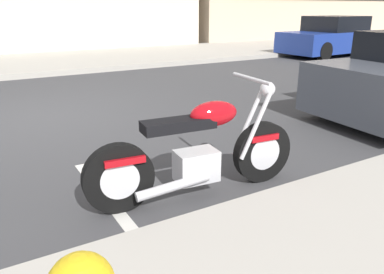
% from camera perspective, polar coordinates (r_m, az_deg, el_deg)
% --- Properties ---
extents(ground_plane, '(260.00, 260.00, 0.00)m').
position_cam_1_polar(ground_plane, '(6.80, -21.44, 2.67)').
color(ground_plane, '#3D3D3F').
extents(sidewalk_far_curb, '(120.00, 5.00, 0.14)m').
position_cam_1_polar(sidewalk_far_curb, '(18.44, 14.59, 13.09)').
color(sidewalk_far_curb, '#ADA89E').
rests_on(sidewalk_far_curb, ground).
extents(parking_stall_stripe, '(0.12, 2.20, 0.01)m').
position_cam_1_polar(parking_stall_stripe, '(3.68, -11.90, -9.84)').
color(parking_stall_stripe, silver).
rests_on(parking_stall_stripe, ground).
extents(parked_motorcycle, '(2.16, 0.62, 1.12)m').
position_cam_1_polar(parked_motorcycle, '(3.63, 1.00, -2.43)').
color(parked_motorcycle, black).
rests_on(parked_motorcycle, ground).
extents(car_opposite_curb, '(4.25, 2.02, 1.43)m').
position_cam_1_polar(car_opposite_curb, '(15.65, 20.19, 13.81)').
color(car_opposite_curb, navy).
rests_on(car_opposite_curb, ground).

